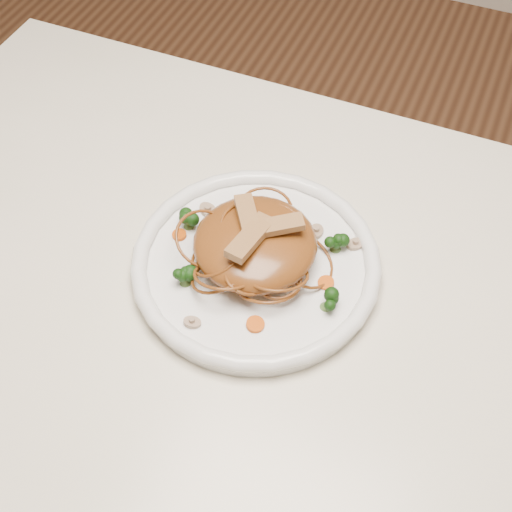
% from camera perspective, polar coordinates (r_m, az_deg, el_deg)
% --- Properties ---
extents(table, '(1.20, 0.80, 0.75)m').
position_cam_1_polar(table, '(0.90, 0.75, -8.15)').
color(table, beige).
rests_on(table, ground).
extents(plate, '(0.35, 0.35, 0.02)m').
position_cam_1_polar(plate, '(0.85, 0.00, -0.92)').
color(plate, white).
rests_on(plate, table).
extents(noodle_mound, '(0.15, 0.15, 0.05)m').
position_cam_1_polar(noodle_mound, '(0.83, -0.07, 1.06)').
color(noodle_mound, brown).
rests_on(noodle_mound, plate).
extents(chicken_a, '(0.07, 0.05, 0.01)m').
position_cam_1_polar(chicken_a, '(0.80, 1.62, 2.48)').
color(chicken_a, '#A4844D').
rests_on(chicken_a, noodle_mound).
extents(chicken_b, '(0.06, 0.07, 0.01)m').
position_cam_1_polar(chicken_b, '(0.81, -0.66, 3.15)').
color(chicken_b, '#A4844D').
rests_on(chicken_b, noodle_mound).
extents(chicken_c, '(0.04, 0.08, 0.01)m').
position_cam_1_polar(chicken_c, '(0.79, -0.46, 1.52)').
color(chicken_c, '#A4844D').
rests_on(chicken_c, noodle_mound).
extents(broccoli_0, '(0.03, 0.03, 0.03)m').
position_cam_1_polar(broccoli_0, '(0.85, 6.59, 1.17)').
color(broccoli_0, '#13320A').
rests_on(broccoli_0, plate).
extents(broccoli_1, '(0.03, 0.03, 0.03)m').
position_cam_1_polar(broccoli_1, '(0.87, -5.57, 3.03)').
color(broccoli_1, '#13320A').
rests_on(broccoli_1, plate).
extents(broccoli_2, '(0.03, 0.03, 0.03)m').
position_cam_1_polar(broccoli_2, '(0.82, -5.88, -1.53)').
color(broccoli_2, '#13320A').
rests_on(broccoli_2, plate).
extents(broccoli_3, '(0.03, 0.03, 0.03)m').
position_cam_1_polar(broccoli_3, '(0.80, 5.80, -3.55)').
color(broccoli_3, '#13320A').
rests_on(broccoli_3, plate).
extents(carrot_0, '(0.02, 0.02, 0.00)m').
position_cam_1_polar(carrot_0, '(0.87, 4.42, 1.93)').
color(carrot_0, '#C54A07').
rests_on(carrot_0, plate).
extents(carrot_1, '(0.02, 0.02, 0.00)m').
position_cam_1_polar(carrot_1, '(0.87, -6.29, 1.73)').
color(carrot_1, '#C54A07').
rests_on(carrot_1, plate).
extents(carrot_2, '(0.03, 0.03, 0.00)m').
position_cam_1_polar(carrot_2, '(0.83, 5.74, -2.20)').
color(carrot_2, '#C54A07').
rests_on(carrot_2, plate).
extents(carrot_3, '(0.02, 0.02, 0.00)m').
position_cam_1_polar(carrot_3, '(0.90, 0.69, 4.08)').
color(carrot_3, '#C54A07').
rests_on(carrot_3, plate).
extents(carrot_4, '(0.03, 0.03, 0.00)m').
position_cam_1_polar(carrot_4, '(0.79, -0.06, -5.61)').
color(carrot_4, '#C54A07').
rests_on(carrot_4, plate).
extents(mushroom_0, '(0.02, 0.02, 0.01)m').
position_cam_1_polar(mushroom_0, '(0.79, -5.24, -5.44)').
color(mushroom_0, gray).
rests_on(mushroom_0, plate).
extents(mushroom_1, '(0.03, 0.03, 0.01)m').
position_cam_1_polar(mushroom_1, '(0.87, 8.12, 0.96)').
color(mushroom_1, gray).
rests_on(mushroom_1, plate).
extents(mushroom_2, '(0.04, 0.04, 0.01)m').
position_cam_1_polar(mushroom_2, '(0.90, -3.94, 3.75)').
color(mushroom_2, gray).
rests_on(mushroom_2, plate).
extents(mushroom_3, '(0.03, 0.03, 0.01)m').
position_cam_1_polar(mushroom_3, '(0.87, 4.91, 2.00)').
color(mushroom_3, gray).
rests_on(mushroom_3, plate).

